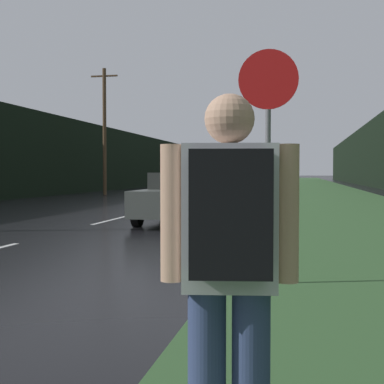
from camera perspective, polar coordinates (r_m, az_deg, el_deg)
grass_verge at (r=39.69m, az=14.28°, el=-0.07°), size 6.00×240.00×0.02m
lane_stripe_c at (r=16.41m, az=-8.65°, el=-2.97°), size 0.12×3.00×0.01m
lane_stripe_d at (r=23.09m, az=-2.66°, el=-1.50°), size 0.12×3.00×0.01m
lane_stripe_e at (r=29.92m, az=0.61°, el=-0.69°), size 0.12×3.00×0.01m
treeline_far_side at (r=52.21m, az=-6.62°, el=3.28°), size 2.00×140.00×5.12m
utility_pole_far at (r=35.62m, az=-9.31°, el=6.57°), size 1.80×0.24×8.25m
stop_sign at (r=6.86m, az=8.11°, el=5.80°), size 0.76×0.07×2.99m
hitchhiker_with_backpack at (r=2.39m, az=4.00°, el=-7.78°), size 0.61×0.47×1.78m
car_passing_near at (r=15.42m, az=-1.06°, el=-0.56°), size 1.95×4.78×1.44m
car_passing_far at (r=42.12m, az=6.92°, el=1.06°), size 1.95×4.09×1.38m
car_oncoming at (r=48.84m, az=2.14°, el=1.28°), size 2.03×4.26×1.53m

